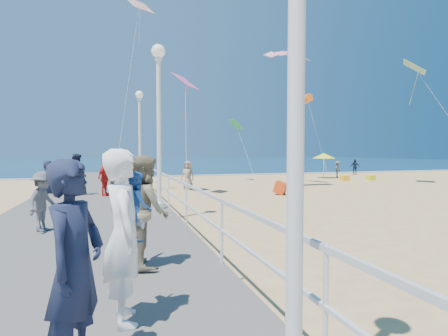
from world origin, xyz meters
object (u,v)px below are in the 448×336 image
object	(u,v)px
spectator_1	(146,210)
spectator_4	(48,177)
lamp_post_mid	(159,109)
spectator_5	(116,185)
beach_walker_c	(188,175)
beach_chair_right	(371,178)
woman_holding_toddler	(124,236)
beach_walker_b	(355,167)
toddler_held	(137,206)
spectator_7	(77,174)
spectator_0	(75,266)
beach_walker_a	(338,169)
lamp_post_far	(140,127)
box_kite	(280,189)
beach_umbrella	(324,156)
beach_chair_left	(345,178)
spectator_3	(105,178)
spectator_2	(43,201)

from	to	relation	value
spectator_1	spectator_4	bearing A→B (deg)	7.97
lamp_post_mid	spectator_5	size ratio (longest dim) A/B	3.42
beach_walker_c	beach_chair_right	size ratio (longest dim) A/B	3.10
spectator_1	spectator_4	size ratio (longest dim) A/B	1.24
woman_holding_toddler	beach_walker_b	distance (m)	33.56
toddler_held	spectator_7	xyz separation A→B (m)	(-1.77, 12.09, -0.36)
spectator_4	beach_chair_right	bearing A→B (deg)	-63.91
spectator_0	beach_walker_a	xyz separation A→B (m)	(18.80, 22.70, -0.57)
woman_holding_toddler	toddler_held	distance (m)	0.37
toddler_held	spectator_5	xyz separation A→B (m)	(-0.19, 7.79, -0.47)
lamp_post_far	spectator_7	xyz separation A→B (m)	(-2.92, -4.36, -2.37)
lamp_post_mid	box_kite	size ratio (longest dim) A/B	8.87
beach_walker_c	beach_umbrella	world-z (taller)	beach_umbrella
toddler_held	spectator_1	size ratio (longest dim) A/B	0.44
spectator_7	beach_walker_a	bearing A→B (deg)	-77.98
woman_holding_toddler	beach_walker_b	xyz separation A→B (m)	(22.48, 24.91, -0.60)
spectator_5	beach_walker_a	world-z (taller)	spectator_5
lamp_post_mid	beach_chair_left	size ratio (longest dim) A/B	9.67
spectator_5	beach_chair_right	size ratio (longest dim) A/B	2.83
woman_holding_toddler	beach_chair_right	bearing A→B (deg)	-50.42
lamp_post_mid	spectator_7	size ratio (longest dim) A/B	2.98
spectator_3	spectator_5	bearing A→B (deg)	-143.65
beach_walker_a	beach_walker_c	xyz separation A→B (m)	(-14.29, -5.26, 0.12)
woman_holding_toddler	spectator_3	xyz separation A→B (m)	(-0.49, 11.62, -0.18)
spectator_0	spectator_3	xyz separation A→B (m)	(-0.08, 12.40, -0.14)
lamp_post_mid	beach_walker_c	size ratio (longest dim) A/B	3.12
spectator_3	beach_umbrella	bearing A→B (deg)	-30.16
woman_holding_toddler	spectator_7	distance (m)	12.34
spectator_7	beach_umbrella	xyz separation A→B (m)	(18.55, 9.64, 0.62)
beach_chair_right	spectator_4	bearing A→B (deg)	-165.93
woman_holding_toddler	spectator_3	world-z (taller)	woman_holding_toddler
lamp_post_far	spectator_4	world-z (taller)	lamp_post_far
lamp_post_far	beach_walker_a	xyz separation A→B (m)	(17.08, 5.32, -2.93)
lamp_post_mid	lamp_post_far	world-z (taller)	same
spectator_7	lamp_post_far	bearing A→B (deg)	-47.69
box_kite	beach_chair_left	size ratio (longest dim) A/B	1.09
lamp_post_far	beach_walker_a	size ratio (longest dim) A/B	3.64
woman_holding_toddler	lamp_post_mid	bearing A→B (deg)	-14.61
beach_walker_a	beach_walker_c	distance (m)	15.23
woman_holding_toddler	spectator_5	bearing A→B (deg)	-4.53
spectator_4	spectator_7	bearing A→B (deg)	-116.23
woman_holding_toddler	spectator_5	distance (m)	7.95
spectator_5	beach_chair_right	distance (m)	22.15
spectator_3	beach_chair_left	bearing A→B (deg)	-37.77
lamp_post_mid	beach_chair_right	xyz separation A→B (m)	(17.92, 11.24, -3.46)
spectator_1	spectator_7	world-z (taller)	spectator_1
box_kite	beach_walker_b	bearing A→B (deg)	-6.19
woman_holding_toddler	beach_umbrella	xyz separation A→B (m)	(16.93, 21.88, 0.56)
spectator_2	spectator_4	size ratio (longest dim) A/B	0.95
beach_walker_a	spectator_5	bearing A→B (deg)	176.20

